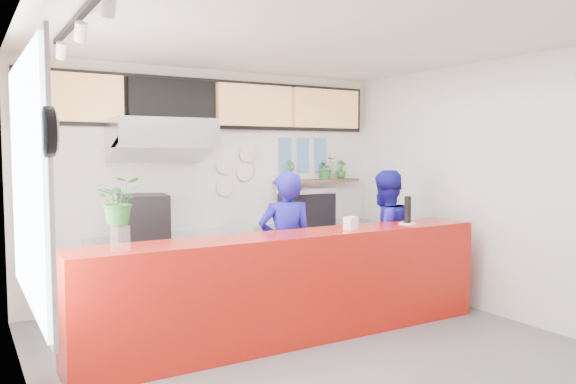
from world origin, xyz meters
name	(u,v)px	position (x,y,z in m)	size (l,w,h in m)	color
floor	(316,351)	(0.00, 0.00, 0.00)	(5.00, 5.00, 0.00)	slate
ceiling	(317,37)	(0.00, 0.00, 3.00)	(5.00, 5.00, 0.00)	silver
wall_back	(213,184)	(0.00, 2.50, 1.50)	(5.00, 5.00, 0.00)	white
wall_left	(28,212)	(-2.50, 0.00, 1.50)	(5.00, 5.00, 0.00)	white
wall_right	(494,188)	(2.50, 0.00, 1.50)	(5.00, 5.00, 0.00)	white
service_counter	(294,287)	(0.00, 0.40, 0.55)	(4.50, 0.60, 1.10)	#B5170C
cream_band	(213,100)	(0.00, 2.49, 2.60)	(5.00, 0.02, 0.80)	beige
prep_bench	(163,272)	(-0.80, 2.20, 0.45)	(1.80, 0.60, 0.90)	#B2B5BA
panini_oven	(143,216)	(-1.03, 2.20, 1.16)	(0.57, 0.57, 0.51)	black
extraction_hood	(162,133)	(-0.80, 2.15, 2.15)	(1.20, 0.70, 0.35)	#B2B5BA
hood_lip	(162,150)	(-0.80, 2.15, 1.95)	(1.20, 0.70, 0.08)	#B2B5BA
right_bench	(319,255)	(1.50, 2.20, 0.45)	(1.80, 0.60, 0.90)	#B2B5BA
espresso_machine	(306,209)	(1.28, 2.20, 1.12)	(0.70, 0.50, 0.45)	black
espresso_tray	(306,190)	(1.28, 2.20, 1.38)	(0.72, 0.50, 0.07)	silver
herb_shelf	(317,181)	(1.60, 2.40, 1.50)	(1.40, 0.18, 0.04)	brown
menu_board_far_left	(74,97)	(-1.75, 2.38, 2.55)	(1.10, 0.10, 0.55)	tan
menu_board_mid_left	(172,102)	(-0.59, 2.38, 2.55)	(1.10, 0.10, 0.55)	black
menu_board_mid_right	(255,105)	(0.57, 2.38, 2.55)	(1.10, 0.10, 0.55)	tan
menu_board_far_right	(326,109)	(1.73, 2.38, 2.55)	(1.10, 0.10, 0.55)	tan
soffit	(214,104)	(0.00, 2.46, 2.55)	(4.80, 0.04, 0.65)	black
window_pane	(27,182)	(-2.47, 0.30, 1.70)	(0.04, 2.20, 1.90)	silver
window_frame	(30,182)	(-2.45, 0.30, 1.70)	(0.03, 2.30, 2.00)	#B2B5BA
wall_clock_rim	(49,132)	(-2.46, -0.90, 2.05)	(0.30, 0.30, 0.05)	black
wall_clock_face	(54,132)	(-2.43, -0.90, 2.05)	(0.26, 0.26, 0.02)	white
track_rail	(80,16)	(-2.10, 0.00, 2.94)	(0.05, 2.40, 0.04)	black
dec_plate_a	(224,165)	(0.15, 2.47, 1.75)	(0.24, 0.24, 0.03)	silver
dec_plate_b	(244,172)	(0.45, 2.47, 1.65)	(0.24, 0.24, 0.03)	silver
dec_plate_c	(224,187)	(0.15, 2.47, 1.45)	(0.24, 0.24, 0.03)	silver
dec_plate_d	(248,154)	(0.50, 2.47, 1.90)	(0.24, 0.24, 0.03)	silver
photo_frame_a	(285,146)	(1.10, 2.48, 2.00)	(0.20, 0.02, 0.25)	#598CBF
photo_frame_b	(303,147)	(1.40, 2.48, 2.00)	(0.20, 0.02, 0.25)	#598CBF
photo_frame_c	(320,147)	(1.70, 2.48, 2.00)	(0.20, 0.02, 0.25)	#598CBF
photo_frame_d	(285,164)	(1.10, 2.48, 1.75)	(0.20, 0.02, 0.25)	#598CBF
photo_frame_e	(303,164)	(1.40, 2.48, 1.75)	(0.20, 0.02, 0.25)	#598CBF
photo_frame_f	(320,164)	(1.70, 2.48, 1.75)	(0.20, 0.02, 0.25)	#598CBF
staff_center	(286,247)	(0.22, 0.95, 0.86)	(0.63, 0.41, 1.71)	#191697
staff_right	(384,239)	(1.60, 0.89, 0.85)	(0.83, 0.64, 1.70)	#191697
herb_a	(291,170)	(1.14, 2.40, 1.67)	(0.16, 0.11, 0.30)	#296E26
herb_c	(326,168)	(1.74, 2.40, 1.68)	(0.29, 0.25, 0.32)	#296E26
herb_d	(341,170)	(2.03, 2.40, 1.66)	(0.15, 0.14, 0.28)	#296E26
glass_vase	(120,238)	(-1.77, 0.32, 1.20)	(0.17, 0.17, 0.20)	white
basil_vase	(119,201)	(-1.77, 0.32, 1.52)	(0.36, 0.31, 0.40)	#296E26
napkin_holder	(351,223)	(0.67, 0.35, 1.17)	(0.15, 0.10, 0.13)	white
white_plate	(407,223)	(1.49, 0.36, 1.11)	(0.20, 0.20, 0.01)	white
pepper_mill	(408,210)	(1.49, 0.36, 1.27)	(0.08, 0.08, 0.31)	black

